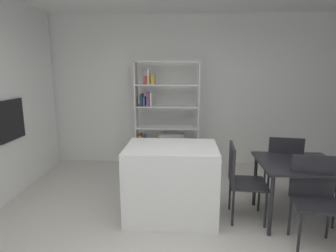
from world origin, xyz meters
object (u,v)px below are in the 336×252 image
Objects in this scene: dining_table at (298,169)px; dining_chair_island_side at (240,176)px; dining_chair_far at (283,165)px; dining_chair_near at (315,192)px; built_in_oven at (11,120)px; open_bookshelf at (164,122)px; kitchen_island at (171,181)px.

dining_table is 0.69m from dining_chair_island_side.
dining_chair_near is at bearing 99.86° from dining_chair_far.
open_bookshelf is (2.07, 1.25, -0.25)m from built_in_oven.
built_in_oven is 2.41m from kitchen_island.
dining_chair_island_side reaches higher than dining_table.
kitchen_island is at bearing -82.97° from open_bookshelf.
dining_chair_far is at bearing 15.78° from kitchen_island.
dining_chair_far is at bearing 91.87° from dining_table.
dining_table is at bearing -6.89° from built_in_oven.
dining_chair_near is at bearing -51.21° from open_bookshelf.
open_bookshelf is at bearing 135.23° from dining_table.
kitchen_island is 0.84m from dining_chair_island_side.
dining_chair_island_side is (0.84, -0.01, 0.10)m from kitchen_island.
dining_chair_island_side is (-0.69, 0.45, -0.01)m from dining_chair_near.
dining_chair_near reaches higher than dining_table.
dining_table is at bearing 100.16° from dining_chair_far.
built_in_oven is at bearing 173.11° from dining_table.
built_in_oven is at bearing 169.11° from kitchen_island.
kitchen_island is 1.53m from dining_table.
dining_chair_island_side is at bearing 179.46° from dining_table.
kitchen_island is 1.56m from dining_chair_far.
built_in_oven is at bearing -148.80° from open_bookshelf.
built_in_oven is 0.62× the size of dining_table.
built_in_oven is 3.19m from dining_chair_island_side.
built_in_oven is at bearing 85.39° from dining_chair_island_side.
open_bookshelf reaches higher than kitchen_island.
dining_chair_island_side is at bearing 41.64° from dining_chair_far.
dining_chair_near and dining_chair_island_side have the same top height.
dining_chair_near is (1.52, -0.47, 0.11)m from kitchen_island.
built_in_oven reaches higher than dining_chair_near.
built_in_oven reaches higher than dining_table.
built_in_oven is 0.61× the size of dining_chair_island_side.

